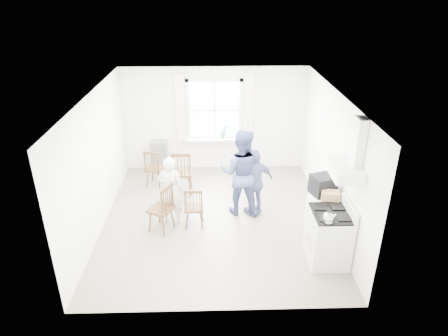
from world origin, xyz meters
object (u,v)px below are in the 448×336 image
stereo_stack (323,185)px  person_mid (241,172)px  gas_stove (329,236)px  windsor_chair_b (194,204)px  person_left (171,190)px  windsor_chair_a (182,169)px  windsor_chair_c (165,204)px  low_cabinet (322,216)px  person_right (255,182)px

stereo_stack → person_mid: (-1.41, 0.90, -0.17)m
gas_stove → stereo_stack: size_ratio=2.24×
windsor_chair_b → person_left: bearing=152.2°
windsor_chair_b → person_left: size_ratio=0.61×
windsor_chair_a → person_mid: (1.27, -0.80, 0.28)m
windsor_chair_a → windsor_chair_c: (-0.22, -1.47, -0.03)m
gas_stove → windsor_chair_a: bearing=137.6°
windsor_chair_a → person_left: (-0.13, -1.14, 0.08)m
stereo_stack → windsor_chair_b: (-2.37, 0.31, -0.55)m
low_cabinet → windsor_chair_a: bearing=147.6°
windsor_chair_a → stereo_stack: bearing=-32.2°
stereo_stack → windsor_chair_c: 2.95m
low_cabinet → windsor_chair_b: low_cabinet is taller
windsor_chair_a → windsor_chair_b: (0.32, -1.38, -0.10)m
person_left → person_right: (1.68, 0.29, 0.00)m
windsor_chair_c → stereo_stack: bearing=-4.4°
person_mid → person_left: bearing=25.1°
gas_stove → person_left: person_left is taller
windsor_chair_b → person_right: 1.35m
stereo_stack → person_mid: bearing=147.6°
person_left → person_mid: 1.46m
stereo_stack → person_left: (-2.82, 0.55, -0.37)m
stereo_stack → person_mid: 1.68m
stereo_stack → windsor_chair_a: stereo_stack is taller
windsor_chair_a → windsor_chair_c: bearing=-98.5°
stereo_stack → windsor_chair_b: 2.45m
gas_stove → windsor_chair_b: size_ratio=1.28×
gas_stove → person_mid: 2.19m
gas_stove → person_left: (-2.79, 1.29, 0.23)m
stereo_stack → windsor_chair_c: (-2.91, 0.22, -0.47)m
gas_stove → person_right: (-1.11, 1.58, 0.23)m
gas_stove → person_right: bearing=125.2°
windsor_chair_a → windsor_chair_c: 1.49m
person_left → person_right: size_ratio=1.00×
low_cabinet → windsor_chair_b: size_ratio=1.03×
gas_stove → person_right: size_ratio=0.79×
windsor_chair_b → windsor_chair_c: 0.55m
person_left → person_mid: person_mid is taller
person_mid → low_cabinet: bearing=158.5°
windsor_chair_c → person_mid: (1.49, 0.68, 0.30)m
gas_stove → windsor_chair_c: bearing=161.6°
windsor_chair_c → person_right: size_ratio=0.70×
stereo_stack → person_left: bearing=168.9°
person_right → low_cabinet: bearing=116.9°
gas_stove → person_left: bearing=155.2°
windsor_chair_b → gas_stove: bearing=-24.2°
stereo_stack → windsor_chair_c: stereo_stack is taller
windsor_chair_b → person_left: 0.54m
windsor_chair_b → person_mid: size_ratio=0.48×
windsor_chair_a → person_left: person_left is taller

